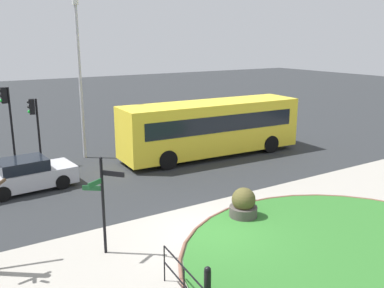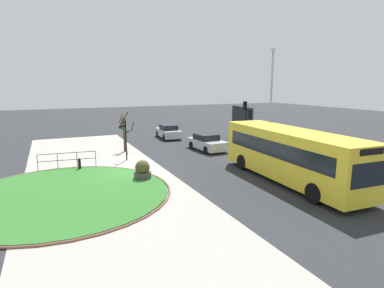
% 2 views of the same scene
% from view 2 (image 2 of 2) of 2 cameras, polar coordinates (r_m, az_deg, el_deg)
% --- Properties ---
extents(ground, '(120.00, 120.00, 0.00)m').
position_cam_2_polar(ground, '(20.55, -11.42, -5.26)').
color(ground, '#282B2D').
extents(sidewalk_paving, '(32.00, 8.47, 0.02)m').
position_cam_2_polar(sidewalk_paving, '(20.25, -16.31, -5.70)').
color(sidewalk_paving, '#9E998E').
rests_on(sidewalk_paving, ground).
extents(grass_island, '(10.62, 10.62, 0.10)m').
position_cam_2_polar(grass_island, '(17.63, -22.12, -8.40)').
color(grass_island, '#2D6B28').
rests_on(grass_island, ground).
extents(grass_kerb_ring, '(10.93, 10.93, 0.11)m').
position_cam_2_polar(grass_kerb_ring, '(17.63, -22.13, -8.38)').
color(grass_kerb_ring, brown).
rests_on(grass_kerb_ring, ground).
extents(signpost_directional, '(1.01, 0.96, 3.08)m').
position_cam_2_polar(signpost_directional, '(23.76, -11.91, 1.28)').
color(signpost_directional, black).
rests_on(signpost_directional, ground).
extents(bollard_foreground, '(0.19, 0.19, 0.81)m').
position_cam_2_polar(bollard_foreground, '(22.13, -19.63, -3.42)').
color(bollard_foreground, black).
rests_on(bollard_foreground, ground).
extents(railing_grass_edge, '(0.38, 3.67, 1.07)m').
position_cam_2_polar(railing_grass_edge, '(22.82, -21.60, -2.43)').
color(railing_grass_edge, black).
rests_on(railing_grass_edge, ground).
extents(bus_yellow, '(10.41, 3.01, 3.01)m').
position_cam_2_polar(bus_yellow, '(19.06, 17.31, -1.75)').
color(bus_yellow, yellow).
rests_on(bus_yellow, ground).
extents(car_near_lane, '(4.00, 1.93, 1.43)m').
position_cam_2_polar(car_near_lane, '(33.28, -4.30, 2.21)').
color(car_near_lane, '#B7B7BC').
rests_on(car_near_lane, ground).
extents(car_far_lane, '(4.10, 2.11, 1.40)m').
position_cam_2_polar(car_far_lane, '(27.16, 2.71, 0.27)').
color(car_far_lane, '#B7B7BC').
rests_on(car_far_lane, ground).
extents(traffic_light_near, '(0.49, 0.30, 3.47)m').
position_cam_2_polar(traffic_light_near, '(27.61, 10.40, 4.24)').
color(traffic_light_near, black).
rests_on(traffic_light_near, ground).
extents(traffic_light_far, '(0.49, 0.27, 4.09)m').
position_cam_2_polar(traffic_light_far, '(28.72, 9.59, 5.38)').
color(traffic_light_far, black).
rests_on(traffic_light_far, ground).
extents(lamppost_tall, '(0.32, 0.32, 8.28)m').
position_cam_2_polar(lamppost_tall, '(25.53, 14.06, 7.82)').
color(lamppost_tall, '#B7B7BC').
rests_on(lamppost_tall, ground).
extents(billboard_left, '(4.26, 0.46, 3.31)m').
position_cam_2_polar(billboard_left, '(33.27, 9.04, 4.55)').
color(billboard_left, black).
rests_on(billboard_left, ground).
extents(planter_near_signpost, '(1.02, 1.02, 1.18)m').
position_cam_2_polar(planter_near_signpost, '(19.03, -8.92, -4.82)').
color(planter_near_signpost, '#47423D').
rests_on(planter_near_signpost, ground).
extents(street_tree_bare, '(1.38, 1.24, 3.39)m').
position_cam_2_polar(street_tree_bare, '(26.99, -12.01, 2.07)').
color(street_tree_bare, '#423323').
rests_on(street_tree_bare, ground).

